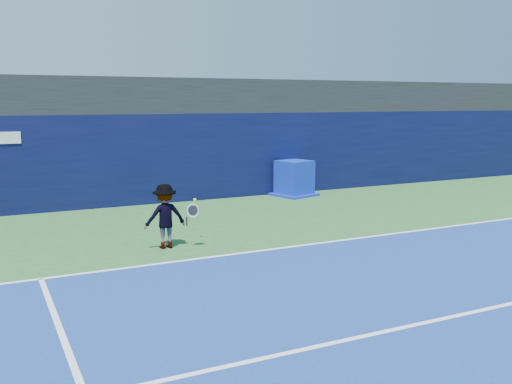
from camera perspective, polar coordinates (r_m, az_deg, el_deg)
ground at (r=10.88m, az=8.65°, el=-9.43°), size 80.00×80.00×0.00m
baseline at (r=13.34m, az=1.27°, el=-5.79°), size 24.00×0.10×0.01m
service_line at (r=9.41m, az=15.76°, el=-12.64°), size 24.00×0.10×0.01m
stadium_band at (r=20.81m, az=-9.65°, el=9.45°), size 36.00×3.00×1.20m
back_wall_assembly at (r=19.95m, az=-8.68°, el=3.45°), size 36.00×1.03×3.00m
equipment_cart at (r=20.83m, az=3.85°, el=1.24°), size 1.66×1.66×1.29m
tennis_player at (r=13.54m, az=-9.09°, el=-2.41°), size 1.22×0.66×1.52m
tennis_ball at (r=14.09m, az=-6.13°, el=-0.78°), size 0.07×0.07×0.07m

